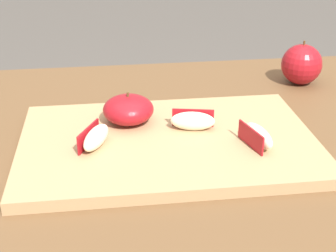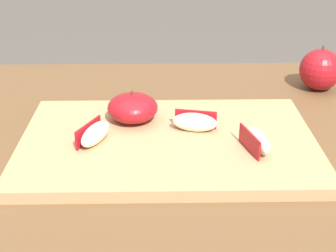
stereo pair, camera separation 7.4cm
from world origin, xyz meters
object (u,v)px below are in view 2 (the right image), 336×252
object	(u,v)px
apple_half_skin_up	(133,108)
apple_wedge_left	(95,134)
whole_apple_red_delicious	(320,70)
cutting_board	(168,143)
apple_wedge_front	(257,140)
apple_wedge_back	(195,122)

from	to	relation	value
apple_half_skin_up	apple_wedge_left	bearing A→B (deg)	-124.21
apple_half_skin_up	whole_apple_red_delicious	xyz separation A→B (m)	(0.36, 0.17, 0.00)
cutting_board	apple_wedge_front	xyz separation A→B (m)	(0.13, -0.04, 0.02)
cutting_board	whole_apple_red_delicious	distance (m)	0.38
apple_wedge_back	apple_wedge_front	xyz separation A→B (m)	(0.09, -0.06, 0.00)
apple_half_skin_up	apple_wedge_back	distance (m)	0.11
apple_wedge_back	whole_apple_red_delicious	bearing A→B (deg)	39.68
cutting_board	apple_wedge_back	bearing A→B (deg)	28.73
apple_wedge_back	apple_wedge_left	bearing A→B (deg)	-166.07
apple_half_skin_up	apple_wedge_left	distance (m)	0.09
apple_wedge_left	whole_apple_red_delicious	bearing A→B (deg)	31.63
apple_half_skin_up	cutting_board	bearing A→B (deg)	-48.44
cutting_board	whole_apple_red_delicious	size ratio (longest dim) A/B	5.03
apple_half_skin_up	apple_wedge_front	distance (m)	0.21
cutting_board	whole_apple_red_delicious	xyz separation A→B (m)	(0.30, 0.24, 0.03)
apple_wedge_front	whole_apple_red_delicious	distance (m)	0.33
cutting_board	apple_wedge_back	world-z (taller)	apple_wedge_back
apple_wedge_left	whole_apple_red_delicious	distance (m)	0.48
apple_half_skin_up	whole_apple_red_delicious	distance (m)	0.40
cutting_board	whole_apple_red_delicious	bearing A→B (deg)	38.32
apple_wedge_back	apple_wedge_front	distance (m)	0.11
apple_wedge_back	apple_half_skin_up	bearing A→B (deg)	157.74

